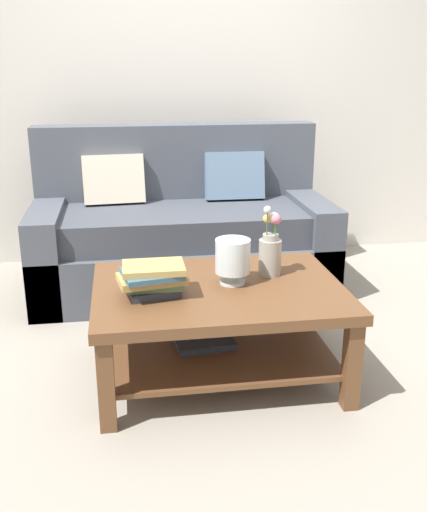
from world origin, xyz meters
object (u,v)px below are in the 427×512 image
couch (181,234)px  glass_hurricane_vase (233,258)px  flower_pitcher (270,249)px  coffee_table (218,311)px  book_stack_main (153,279)px

couch → glass_hurricane_vase: 1.25m
glass_hurricane_vase → flower_pitcher: (0.20, 0.09, 0.00)m
coffee_table → glass_hurricane_vase: size_ratio=5.39×
couch → book_stack_main: couch is taller
book_stack_main → flower_pitcher: bearing=17.6°
book_stack_main → glass_hurricane_vase: bearing=13.8°
couch → glass_hurricane_vase: bearing=-84.4°
coffee_table → glass_hurricane_vase: (0.07, 0.03, 0.25)m
couch → glass_hurricane_vase: (0.12, -1.22, 0.23)m
couch → flower_pitcher: (0.32, -1.13, 0.23)m
glass_hurricane_vase → flower_pitcher: flower_pitcher is taller
coffee_table → book_stack_main: size_ratio=3.61×
couch → flower_pitcher: size_ratio=5.45×
coffee_table → flower_pitcher: 0.40m
book_stack_main → flower_pitcher: 0.62m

